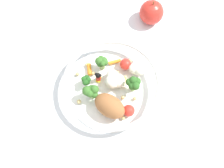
% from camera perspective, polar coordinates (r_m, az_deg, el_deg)
% --- Properties ---
extents(ground_plane, '(2.40, 2.40, 0.00)m').
position_cam_1_polar(ground_plane, '(0.73, 0.46, -1.18)').
color(ground_plane, white).
extents(food_container, '(0.25, 0.25, 0.07)m').
position_cam_1_polar(food_container, '(0.70, 0.08, -0.22)').
color(food_container, white).
rests_on(food_container, ground_plane).
extents(loose_apple, '(0.07, 0.07, 0.08)m').
position_cam_1_polar(loose_apple, '(0.81, 8.41, 14.88)').
color(loose_apple, red).
rests_on(loose_apple, ground_plane).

